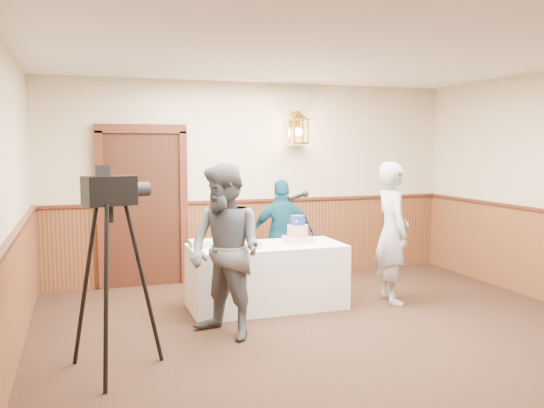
% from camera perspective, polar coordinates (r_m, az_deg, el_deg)
% --- Properties ---
extents(ground, '(7.00, 7.00, 0.00)m').
position_cam_1_polar(ground, '(5.38, 9.64, -15.03)').
color(ground, black).
rests_on(ground, ground).
extents(room_shell, '(6.02, 7.02, 2.81)m').
position_cam_1_polar(room_shell, '(5.43, 7.15, 1.68)').
color(room_shell, beige).
rests_on(room_shell, ground).
extents(display_table, '(1.80, 0.80, 0.75)m').
position_cam_1_polar(display_table, '(6.82, -0.54, -7.17)').
color(display_table, white).
rests_on(display_table, ground).
extents(tiered_cake, '(0.33, 0.33, 0.32)m').
position_cam_1_polar(tiered_cake, '(6.93, 2.55, -2.75)').
color(tiered_cake, beige).
rests_on(tiered_cake, display_table).
extents(sheet_cake_yellow, '(0.42, 0.34, 0.08)m').
position_cam_1_polar(sheet_cake_yellow, '(6.54, -3.01, -4.05)').
color(sheet_cake_yellow, '#DBBD83').
rests_on(sheet_cake_yellow, display_table).
extents(sheet_cake_green, '(0.33, 0.27, 0.08)m').
position_cam_1_polar(sheet_cake_green, '(6.66, -6.74, -3.91)').
color(sheet_cake_green, '#A7EDA7').
rests_on(sheet_cake_green, display_table).
extents(interviewer, '(1.57, 1.06, 1.73)m').
position_cam_1_polar(interviewer, '(5.71, -4.61, -4.71)').
color(interviewer, '#52555C').
rests_on(interviewer, ground).
extents(baker, '(0.50, 0.68, 1.71)m').
position_cam_1_polar(baker, '(7.12, 11.81, -2.80)').
color(baker, '#9FA0A5').
rests_on(baker, ground).
extents(assistant_p, '(0.90, 0.50, 1.46)m').
position_cam_1_polar(assistant_p, '(7.68, 1.06, -3.01)').
color(assistant_p, navy).
rests_on(assistant_p, ground).
extents(tv_camera_rig, '(0.65, 0.61, 1.66)m').
position_cam_1_polar(tv_camera_rig, '(5.02, -15.55, -7.78)').
color(tv_camera_rig, black).
rests_on(tv_camera_rig, ground).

